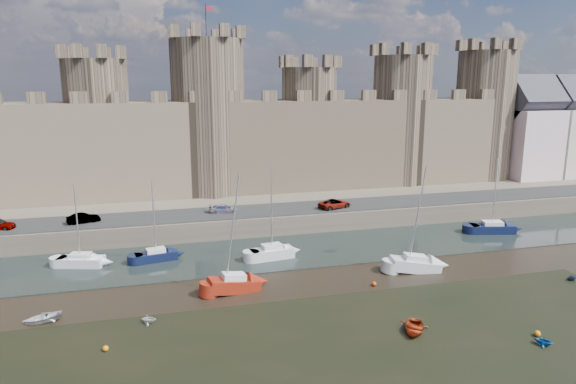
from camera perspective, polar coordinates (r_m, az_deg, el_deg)
name	(u,v)px	position (r m, az deg, el deg)	size (l,w,h in m)	color
ground	(263,372)	(37.36, -2.82, -19.38)	(160.00, 160.00, 0.00)	black
water_channel	(219,257)	(58.86, -7.73, -7.21)	(160.00, 12.00, 0.08)	black
quay	(193,185)	(93.18, -10.53, 0.77)	(160.00, 60.00, 2.50)	#4C443A
road	(208,214)	(67.64, -8.85, -2.43)	(160.00, 7.00, 0.10)	black
castle	(192,133)	(79.73, -10.61, 6.42)	(108.50, 11.00, 29.00)	#42382B
car_1	(83,218)	(67.36, -21.78, -2.73)	(1.33, 3.82, 1.26)	gray
car_2	(224,209)	(67.98, -7.16, -1.87)	(1.52, 3.73, 1.08)	gray
car_3	(335,204)	(70.01, 5.22, -1.32)	(2.14, 4.65, 1.29)	gray
sailboat_0	(81,260)	(59.72, -22.05, -7.05)	(5.14, 3.14, 8.99)	silver
sailboat_1	(156,255)	(58.83, -14.45, -6.79)	(4.72, 2.54, 8.98)	black
sailboat_2	(272,252)	(57.70, -1.81, -6.67)	(5.06, 2.51, 10.47)	silver
sailboat_3	(492,227)	(72.24, 21.72, -3.68)	(5.96, 3.46, 9.82)	black
sailboat_4	(234,283)	(49.50, -6.02, -10.07)	(5.08, 2.57, 11.37)	maroon
sailboat_5	(415,264)	(55.84, 13.93, -7.75)	(5.43, 2.79, 11.17)	silver
dinghy_3	(149,319)	(44.96, -15.23, -13.51)	(1.17, 0.71, 1.35)	silver
dinghy_4	(414,328)	(43.32, 13.86, -14.50)	(2.27, 0.66, 3.18)	maroon
dinghy_5	(544,341)	(44.64, 26.55, -14.61)	(1.23, 0.75, 1.42)	#155796
dinghy_6	(42,318)	(48.25, -25.66, -12.55)	(2.15, 0.62, 3.01)	silver
dinghy_7	(572,278)	(59.16, 28.99, -8.33)	(1.03, 0.63, 1.19)	black
buoy_1	(106,348)	(41.87, -19.61, -16.05)	(0.44, 0.44, 0.44)	orange
buoy_3	(374,284)	(51.36, 9.53, -10.03)	(0.46, 0.46, 0.46)	red
buoy_5	(537,334)	(45.94, 25.97, -13.95)	(0.49, 0.49, 0.49)	orange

